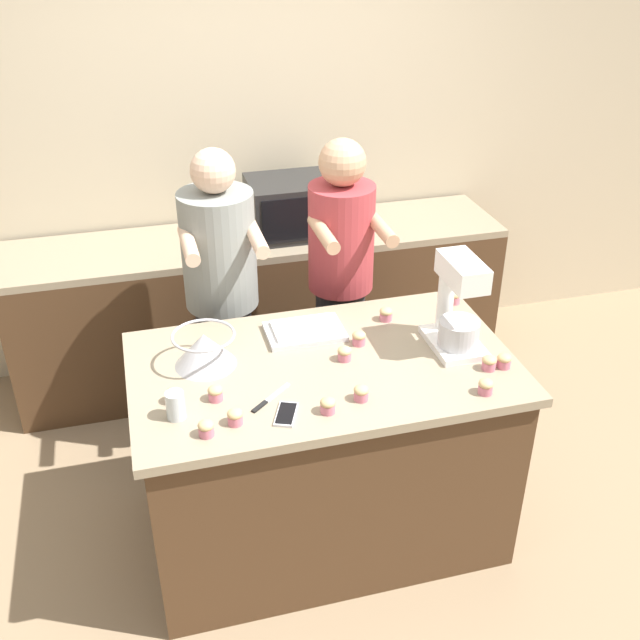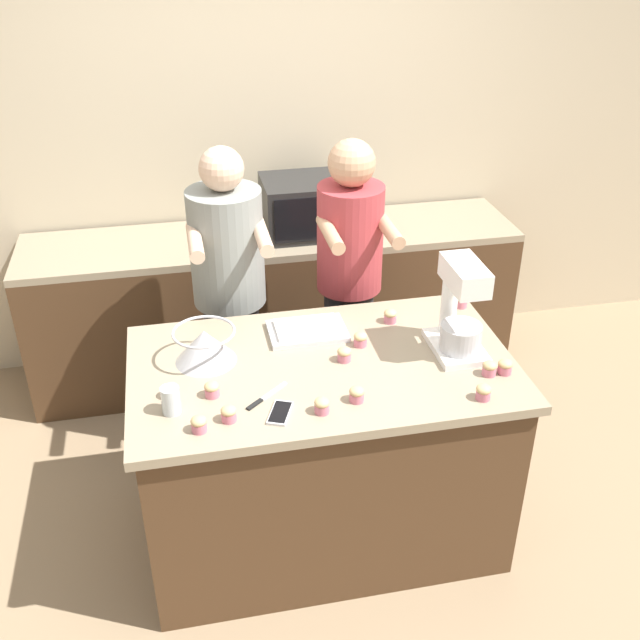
{
  "view_description": "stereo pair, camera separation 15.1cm",
  "coord_description": "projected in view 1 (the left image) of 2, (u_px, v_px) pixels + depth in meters",
  "views": [
    {
      "loc": [
        -0.67,
        -2.46,
        2.6
      ],
      "look_at": [
        0.0,
        0.05,
        1.09
      ],
      "focal_mm": 42.0,
      "sensor_mm": 36.0,
      "label": 1
    },
    {
      "loc": [
        -0.53,
        -2.49,
        2.6
      ],
      "look_at": [
        0.0,
        0.05,
        1.09
      ],
      "focal_mm": 42.0,
      "sensor_mm": 36.0,
      "label": 2
    }
  ],
  "objects": [
    {
      "name": "cupcake_8",
      "position": [
        206.0,
        428.0,
        2.63
      ],
      "size": [
        0.06,
        0.06,
        0.06
      ],
      "color": "#D17084",
      "rests_on": "island_counter"
    },
    {
      "name": "back_wall",
      "position": [
        243.0,
        138.0,
        4.27
      ],
      "size": [
        10.0,
        0.06,
        2.7
      ],
      "color": "beige",
      "rests_on": "ground_plane"
    },
    {
      "name": "cupcake_5",
      "position": [
        328.0,
        405.0,
        2.75
      ],
      "size": [
        0.06,
        0.06,
        0.06
      ],
      "color": "#D17084",
      "rests_on": "island_counter"
    },
    {
      "name": "baking_tray",
      "position": [
        305.0,
        331.0,
        3.24
      ],
      "size": [
        0.33,
        0.22,
        0.04
      ],
      "color": "silver",
      "rests_on": "island_counter"
    },
    {
      "name": "cupcake_3",
      "position": [
        216.0,
        393.0,
        2.82
      ],
      "size": [
        0.06,
        0.06,
        0.06
      ],
      "color": "#D17084",
      "rests_on": "island_counter"
    },
    {
      "name": "ground_plane",
      "position": [
        323.0,
        526.0,
        3.5
      ],
      "size": [
        16.0,
        16.0,
        0.0
      ],
      "primitive_type": "plane",
      "color": "#937A5B"
    },
    {
      "name": "cupcake_12",
      "position": [
        174.0,
        395.0,
        2.81
      ],
      "size": [
        0.06,
        0.06,
        0.06
      ],
      "color": "#D17084",
      "rests_on": "island_counter"
    },
    {
      "name": "back_counter",
      "position": [
        261.0,
        305.0,
        4.44
      ],
      "size": [
        2.8,
        0.6,
        0.89
      ],
      "color": "#4C331E",
      "rests_on": "ground_plane"
    },
    {
      "name": "cupcake_4",
      "position": [
        345.0,
        353.0,
        3.06
      ],
      "size": [
        0.06,
        0.06,
        0.06
      ],
      "color": "#D17084",
      "rests_on": "island_counter"
    },
    {
      "name": "island_counter",
      "position": [
        323.0,
        450.0,
        3.27
      ],
      "size": [
        1.57,
        0.92,
        0.91
      ],
      "color": "#4C331E",
      "rests_on": "ground_plane"
    },
    {
      "name": "cupcake_11",
      "position": [
        386.0,
        314.0,
        3.34
      ],
      "size": [
        0.06,
        0.06,
        0.06
      ],
      "color": "#D17084",
      "rests_on": "island_counter"
    },
    {
      "name": "knife",
      "position": [
        269.0,
        399.0,
        2.83
      ],
      "size": [
        0.18,
        0.15,
        0.01
      ],
      "color": "#BCBCC1",
      "rests_on": "island_counter"
    },
    {
      "name": "drinking_glass",
      "position": [
        175.0,
        405.0,
        2.71
      ],
      "size": [
        0.07,
        0.07,
        0.11
      ],
      "color": "silver",
      "rests_on": "island_counter"
    },
    {
      "name": "stand_mixer",
      "position": [
        457.0,
        309.0,
        3.08
      ],
      "size": [
        0.2,
        0.3,
        0.41
      ],
      "color": "white",
      "rests_on": "island_counter"
    },
    {
      "name": "cupcake_10",
      "position": [
        489.0,
        363.0,
        3.0
      ],
      "size": [
        0.06,
        0.06,
        0.06
      ],
      "color": "#D17084",
      "rests_on": "island_counter"
    },
    {
      "name": "cupcake_9",
      "position": [
        359.0,
        338.0,
        3.16
      ],
      "size": [
        0.06,
        0.06,
        0.06
      ],
      "color": "#D17084",
      "rests_on": "island_counter"
    },
    {
      "name": "cupcake_7",
      "position": [
        504.0,
        360.0,
        3.01
      ],
      "size": [
        0.06,
        0.06,
        0.06
      ],
      "color": "#D17084",
      "rests_on": "island_counter"
    },
    {
      "name": "cupcake_6",
      "position": [
        235.0,
        417.0,
        2.69
      ],
      "size": [
        0.06,
        0.06,
        0.06
      ],
      "color": "#D17084",
      "rests_on": "island_counter"
    },
    {
      "name": "mixing_bowl",
      "position": [
        204.0,
        348.0,
        3.0
      ],
      "size": [
        0.26,
        0.26,
        0.14
      ],
      "color": "#BCBCC1",
      "rests_on": "island_counter"
    },
    {
      "name": "microwave_oven",
      "position": [
        291.0,
        207.0,
        4.17
      ],
      "size": [
        0.47,
        0.39,
        0.31
      ],
      "color": "black",
      "rests_on": "back_counter"
    },
    {
      "name": "cupcake_1",
      "position": [
        361.0,
        393.0,
        2.82
      ],
      "size": [
        0.06,
        0.06,
        0.06
      ],
      "color": "#D17084",
      "rests_on": "island_counter"
    },
    {
      "name": "person_right",
      "position": [
        341.0,
        288.0,
        3.75
      ],
      "size": [
        0.34,
        0.5,
        1.61
      ],
      "color": "#232328",
      "rests_on": "ground_plane"
    },
    {
      "name": "cupcake_0",
      "position": [
        486.0,
        386.0,
        2.85
      ],
      "size": [
        0.06,
        0.06,
        0.06
      ],
      "color": "#D17084",
      "rests_on": "island_counter"
    },
    {
      "name": "person_left",
      "position": [
        223.0,
        304.0,
        3.62
      ],
      "size": [
        0.36,
        0.51,
        1.62
      ],
      "color": "#232328",
      "rests_on": "ground_plane"
    },
    {
      "name": "cell_phone",
      "position": [
        286.0,
        414.0,
        2.75
      ],
      "size": [
        0.12,
        0.16,
        0.01
      ],
      "color": "silver",
      "rests_on": "island_counter"
    },
    {
      "name": "cupcake_2",
      "position": [
        454.0,
        297.0,
        3.48
      ],
      "size": [
        0.06,
        0.06,
        0.06
      ],
      "color": "#D17084",
      "rests_on": "island_counter"
    }
  ]
}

